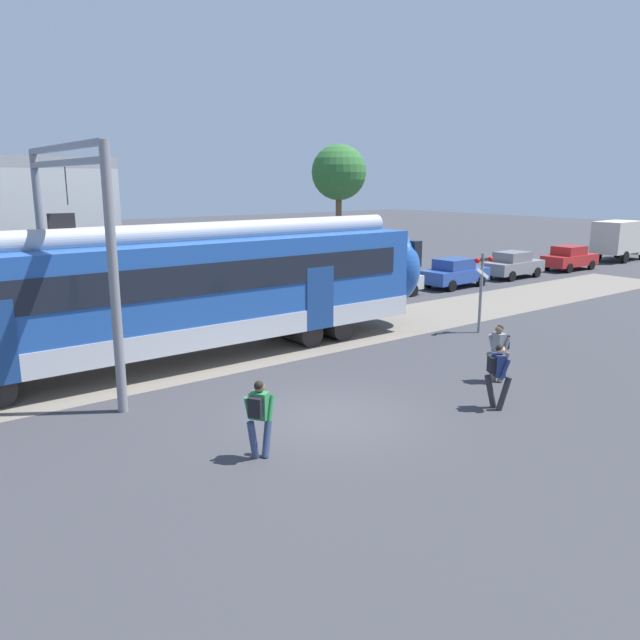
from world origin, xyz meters
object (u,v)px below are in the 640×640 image
(parked_car_silver, at_px, (383,281))
(parked_car_grey, at_px, (513,265))
(pedestrian_green, at_px, (259,413))
(parked_car_red, at_px, (570,258))
(pedestrian_navy, at_px, (498,371))
(box_truck, at_px, (621,238))
(parked_car_blue, at_px, (455,273))
(pedestrian_grey, at_px, (499,348))
(crossing_signal, at_px, (482,280))

(parked_car_silver, relative_size, parked_car_grey, 1.00)
(pedestrian_green, distance_m, parked_car_red, 32.57)
(pedestrian_navy, bearing_deg, box_truck, 22.82)
(parked_car_blue, bearing_deg, pedestrian_green, -149.20)
(parked_car_blue, distance_m, parked_car_grey, 5.27)
(pedestrian_navy, bearing_deg, parked_car_blue, 43.85)
(pedestrian_green, height_order, parked_car_silver, pedestrian_green)
(parked_car_grey, bearing_deg, pedestrian_green, -154.63)
(pedestrian_green, relative_size, box_truck, 0.31)
(parked_car_grey, bearing_deg, parked_car_silver, 179.62)
(parked_car_silver, xyz_separation_m, parked_car_grey, (10.30, -0.07, 0.00))
(parked_car_silver, distance_m, parked_car_grey, 10.30)
(parked_car_grey, bearing_deg, pedestrian_navy, -145.20)
(parked_car_blue, bearing_deg, pedestrian_grey, -135.04)
(pedestrian_grey, height_order, parked_car_grey, pedestrian_grey)
(pedestrian_navy, relative_size, parked_car_red, 0.41)
(box_truck, distance_m, crossing_signal, 26.54)
(pedestrian_grey, distance_m, parked_car_blue, 16.24)
(pedestrian_grey, distance_m, box_truck, 31.97)
(parked_car_blue, height_order, parked_car_grey, same)
(pedestrian_grey, distance_m, parked_car_red, 25.14)
(pedestrian_navy, height_order, crossing_signal, crossing_signal)
(pedestrian_grey, height_order, box_truck, box_truck)
(parked_car_silver, height_order, box_truck, box_truck)
(crossing_signal, bearing_deg, pedestrian_green, -160.99)
(parked_car_red, bearing_deg, crossing_signal, -157.98)
(pedestrian_navy, xyz_separation_m, parked_car_blue, (13.33, 12.80, -0.21))
(parked_car_blue, height_order, parked_car_red, same)
(parked_car_blue, relative_size, parked_car_grey, 1.01)
(pedestrian_navy, distance_m, parked_car_red, 27.38)
(parked_car_blue, distance_m, parked_car_red, 10.91)
(pedestrian_navy, distance_m, parked_car_silver, 15.42)
(parked_car_silver, xyz_separation_m, box_truck, (23.19, 0.26, 0.79))
(pedestrian_navy, distance_m, pedestrian_grey, 2.27)
(parked_car_red, xyz_separation_m, crossing_signal, (-18.10, -7.32, 1.23))
(parked_car_silver, bearing_deg, pedestrian_navy, -122.57)
(pedestrian_navy, bearing_deg, crossing_signal, 41.40)
(parked_car_blue, xyz_separation_m, crossing_signal, (-7.18, -7.39, 1.23))
(box_truck, xyz_separation_m, crossing_signal, (-25.35, -7.84, 0.44))
(pedestrian_navy, distance_m, parked_car_blue, 18.48)
(parked_car_blue, bearing_deg, parked_car_grey, 1.30)
(parked_car_silver, xyz_separation_m, crossing_signal, (-2.16, -7.58, 1.23))
(pedestrian_navy, distance_m, box_truck, 34.17)
(pedestrian_navy, xyz_separation_m, crossing_signal, (6.14, 5.41, 1.02))
(pedestrian_green, height_order, pedestrian_grey, same)
(pedestrian_grey, bearing_deg, box_truck, 21.90)
(pedestrian_green, distance_m, box_truck, 39.59)
(pedestrian_green, bearing_deg, parked_car_grey, 25.37)
(parked_car_grey, xyz_separation_m, box_truck, (12.90, 0.33, 0.79))
(pedestrian_grey, height_order, crossing_signal, crossing_signal)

